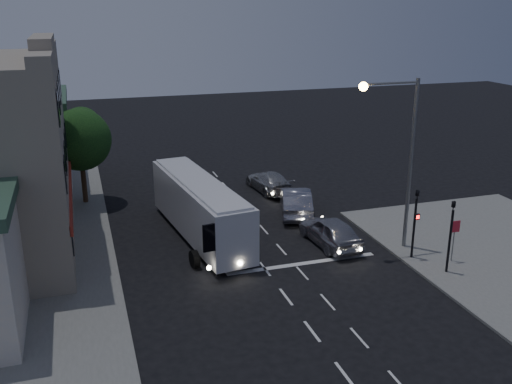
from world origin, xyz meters
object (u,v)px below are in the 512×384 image
object	(u,v)px
regulatory_sign	(455,234)
street_tree	(79,137)
traffic_signal_side	(451,228)
tour_bus	(200,207)
car_sedan_b	(269,181)
car_sedan_a	(296,201)
traffic_signal_main	(415,216)
car_suv	(330,231)
streetlight	(401,146)

from	to	relation	value
regulatory_sign	street_tree	bearing A→B (deg)	138.92
traffic_signal_side	regulatory_sign	size ratio (longest dim) A/B	1.86
tour_bus	car_sedan_b	distance (m)	9.38
car_sedan_b	regulatory_sign	xyz separation A→B (m)	(5.05, -14.06, 0.90)
car_sedan_a	street_tree	xyz separation A→B (m)	(-12.55, 6.11, 3.66)
traffic_signal_main	car_sedan_a	bearing A→B (deg)	111.80
traffic_signal_main	tour_bus	bearing A→B (deg)	147.23
car_suv	car_sedan_a	bearing A→B (deg)	-94.25
car_sedan_a	traffic_signal_main	world-z (taller)	traffic_signal_main
car_suv	streetlight	xyz separation A→B (m)	(2.99, -1.60, 4.93)
car_suv	traffic_signal_side	distance (m)	6.57
car_sedan_a	regulatory_sign	size ratio (longest dim) A/B	2.32
regulatory_sign	streetlight	xyz separation A→B (m)	(-1.96, 2.44, 4.14)
traffic_signal_main	traffic_signal_side	world-z (taller)	same
traffic_signal_main	street_tree	distance (m)	21.38
tour_bus	streetlight	world-z (taller)	streetlight
traffic_signal_main	street_tree	size ratio (longest dim) A/B	0.66
car_suv	street_tree	distance (m)	17.25
streetlight	traffic_signal_main	bearing A→B (deg)	-79.80
car_sedan_b	street_tree	distance (m)	13.07
car_sedan_b	street_tree	world-z (taller)	street_tree
car_sedan_b	traffic_signal_main	distance (m)	13.57
car_sedan_b	traffic_signal_side	xyz separation A→B (m)	(4.05, -15.02, 1.72)
car_sedan_a	streetlight	size ratio (longest dim) A/B	0.57
tour_bus	car_suv	distance (m)	7.37
street_tree	car_sedan_b	bearing A→B (deg)	-5.53
street_tree	tour_bus	bearing A→B (deg)	-52.81
tour_bus	car_suv	world-z (taller)	tour_bus
car_sedan_a	regulatory_sign	xyz separation A→B (m)	(4.95, -9.15, 0.76)
tour_bus	car_sedan_a	bearing A→B (deg)	8.58
car_suv	regulatory_sign	distance (m)	6.43
car_sedan_b	street_tree	size ratio (longest dim) A/B	0.78
traffic_signal_main	regulatory_sign	world-z (taller)	traffic_signal_main
regulatory_sign	streetlight	bearing A→B (deg)	128.75
street_tree	traffic_signal_main	bearing A→B (deg)	-42.03
car_sedan_b	car_sedan_a	bearing A→B (deg)	85.19
tour_bus	streetlight	xyz separation A→B (m)	(9.51, -4.87, 3.92)
streetlight	tour_bus	bearing A→B (deg)	152.91
car_suv	car_sedan_a	xyz separation A→B (m)	(-0.01, 5.11, 0.04)
car_suv	traffic_signal_main	xyz separation A→B (m)	(3.24, -3.02, 1.62)
regulatory_sign	tour_bus	bearing A→B (deg)	147.51
car_suv	traffic_signal_main	bearing A→B (deg)	132.63
tour_bus	traffic_signal_side	world-z (taller)	traffic_signal_side
traffic_signal_side	streetlight	xyz separation A→B (m)	(-0.96, 3.40, 3.31)
car_sedan_a	traffic_signal_main	distance (m)	8.90
car_sedan_b	regulatory_sign	size ratio (longest dim) A/B	2.19
tour_bus	traffic_signal_side	bearing A→B (deg)	-45.54
tour_bus	streetlight	distance (m)	11.38
tour_bus	car_sedan_a	distance (m)	6.84
traffic_signal_side	street_tree	distance (m)	23.24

